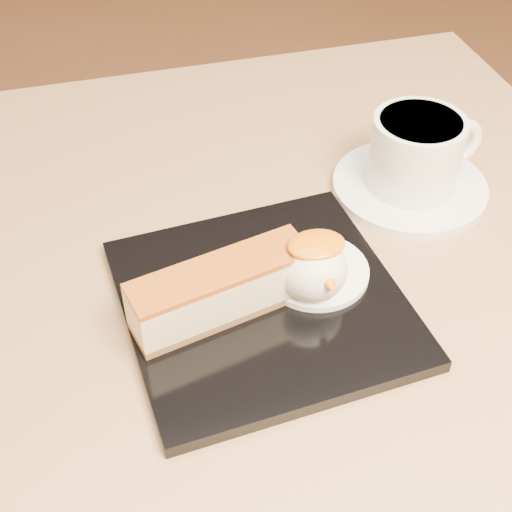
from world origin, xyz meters
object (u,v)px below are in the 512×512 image
object	(u,v)px
dessert_plate	(263,302)
ice_cream_scoop	(313,269)
cheesecake	(221,290)
saucer	(409,187)
coffee_cup	(418,151)
table	(241,406)

from	to	relation	value
dessert_plate	ice_cream_scoop	distance (m)	0.05
cheesecake	saucer	distance (m)	0.25
cheesecake	dessert_plate	bearing A→B (deg)	-4.59
coffee_cup	table	bearing A→B (deg)	-160.41
table	saucer	distance (m)	0.27
dessert_plate	saucer	xyz separation A→B (m)	(0.18, 0.11, -0.00)
table	coffee_cup	size ratio (longest dim) A/B	6.89
dessert_plate	saucer	world-z (taller)	dessert_plate
cheesecake	ice_cream_scoop	size ratio (longest dim) A/B	2.73
cheesecake	coffee_cup	bearing A→B (deg)	15.53
dessert_plate	cheesecake	distance (m)	0.05
saucer	dessert_plate	bearing A→B (deg)	-148.25
cheesecake	coffee_cup	xyz separation A→B (m)	(0.22, 0.12, 0.01)
ice_cream_scoop	saucer	xyz separation A→B (m)	(0.14, 0.12, -0.03)
cheesecake	coffee_cup	distance (m)	0.25
table	ice_cream_scoop	bearing A→B (deg)	-21.97
ice_cream_scoop	dessert_plate	bearing A→B (deg)	172.87
cheesecake	coffee_cup	world-z (taller)	coffee_cup
table	dessert_plate	xyz separation A→B (m)	(0.02, -0.02, 0.16)
table	saucer	bearing A→B (deg)	25.68
dessert_plate	coffee_cup	distance (m)	0.22
saucer	coffee_cup	world-z (taller)	coffee_cup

